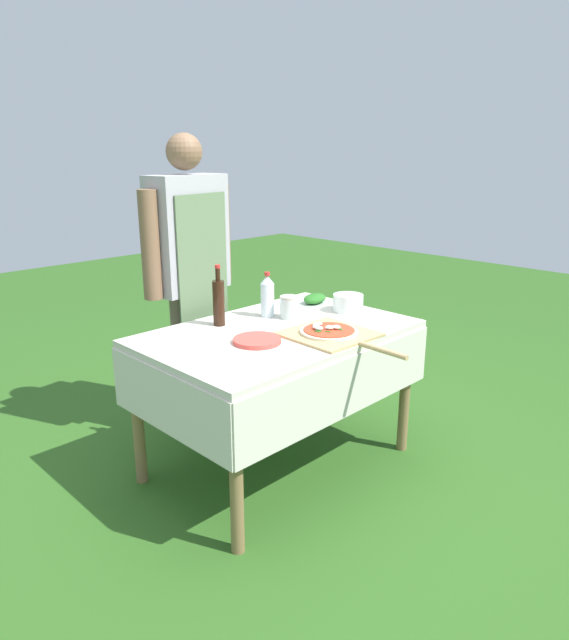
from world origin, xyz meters
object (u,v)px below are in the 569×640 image
object	(u,v)px
person_cook	(190,263)
sauce_jar	(289,308)
oil_bottle	(219,302)
mixing_tub	(348,303)
pizza_on_peel	(331,333)
water_bottle	(267,296)
herb_container	(315,299)
plate_stack	(257,340)
prep_table	(278,349)

from	to	relation	value
person_cook	sauce_jar	distance (m)	0.61
oil_bottle	mixing_tub	distance (m)	0.72
pizza_on_peel	water_bottle	bearing A→B (deg)	90.20
herb_container	plate_stack	bearing A→B (deg)	-158.71
mixing_tub	water_bottle	bearing A→B (deg)	148.28
prep_table	water_bottle	world-z (taller)	water_bottle
prep_table	plate_stack	size ratio (longest dim) A/B	5.93
pizza_on_peel	water_bottle	distance (m)	0.46
mixing_tub	plate_stack	size ratio (longest dim) A/B	0.74
pizza_on_peel	water_bottle	world-z (taller)	water_bottle
person_cook	water_bottle	bearing A→B (deg)	102.31
water_bottle	sauce_jar	world-z (taller)	water_bottle
water_bottle	herb_container	bearing A→B (deg)	-0.87
mixing_tub	sauce_jar	distance (m)	0.34
pizza_on_peel	mixing_tub	world-z (taller)	mixing_tub
person_cook	oil_bottle	xyz separation A→B (m)	(-0.11, -0.38, -0.12)
plate_stack	sauce_jar	size ratio (longest dim) A/B	1.89
water_bottle	mixing_tub	xyz separation A→B (m)	(0.38, -0.23, -0.06)
sauce_jar	prep_table	bearing A→B (deg)	-150.33
pizza_on_peel	sauce_jar	xyz separation A→B (m)	(0.07, 0.34, 0.04)
mixing_tub	oil_bottle	bearing A→B (deg)	156.01
pizza_on_peel	plate_stack	world-z (taller)	pizza_on_peel
water_bottle	mixing_tub	distance (m)	0.45
oil_bottle	plate_stack	size ratio (longest dim) A/B	1.38
mixing_tub	sauce_jar	bearing A→B (deg)	157.53
plate_stack	mixing_tub	bearing A→B (deg)	3.25
prep_table	herb_container	world-z (taller)	herb_container
pizza_on_peel	plate_stack	distance (m)	0.35
water_bottle	herb_container	distance (m)	0.37
pizza_on_peel	plate_stack	xyz separation A→B (m)	(-0.31, 0.17, -0.00)
prep_table	sauce_jar	bearing A→B (deg)	29.67
person_cook	herb_container	xyz separation A→B (m)	(0.52, -0.44, -0.22)
prep_table	herb_container	bearing A→B (deg)	22.28
oil_bottle	sauce_jar	bearing A→B (deg)	-25.40
mixing_tub	sauce_jar	world-z (taller)	sauce_jar
pizza_on_peel	oil_bottle	size ratio (longest dim) A/B	2.09
plate_stack	water_bottle	bearing A→B (deg)	40.14
prep_table	mixing_tub	xyz separation A→B (m)	(0.50, -0.03, 0.15)
plate_stack	oil_bottle	bearing A→B (deg)	81.69
pizza_on_peel	plate_stack	bearing A→B (deg)	152.55
pizza_on_peel	water_bottle	size ratio (longest dim) A/B	2.69
herb_container	mixing_tub	world-z (taller)	mixing_tub
prep_table	oil_bottle	bearing A→B (deg)	120.21
prep_table	person_cook	size ratio (longest dim) A/B	0.79
oil_bottle	water_bottle	bearing A→B (deg)	-11.74
person_cook	prep_table	bearing A→B (deg)	85.50
herb_container	plate_stack	xyz separation A→B (m)	(-0.68, -0.27, -0.02)
prep_table	pizza_on_peel	xyz separation A→B (m)	(0.11, -0.24, 0.11)
oil_bottle	pizza_on_peel	bearing A→B (deg)	-62.59
mixing_tub	plate_stack	bearing A→B (deg)	-176.75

